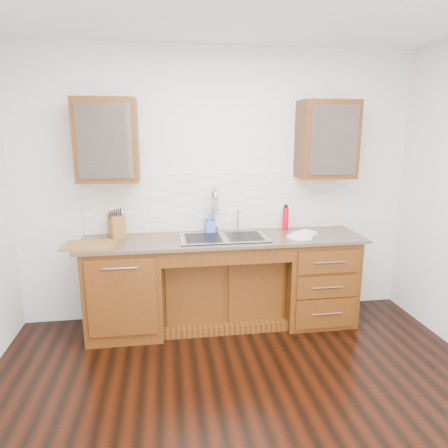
{
  "coord_description": "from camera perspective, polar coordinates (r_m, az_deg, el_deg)",
  "views": [
    {
      "loc": [
        -0.54,
        -2.24,
        1.92
      ],
      "look_at": [
        0.0,
        1.4,
        1.05
      ],
      "focal_mm": 32.0,
      "sensor_mm": 36.0,
      "label": 1
    }
  ],
  "objects": [
    {
      "name": "base_cabinet_center",
      "position": [
        4.12,
        -0.27,
        -9.11
      ],
      "size": [
        1.2,
        0.44,
        0.7
      ],
      "primitive_type": "cube",
      "color": "#593014",
      "rests_on": "ground"
    },
    {
      "name": "filter_tap",
      "position": [
        4.05,
        2.0,
        0.61
      ],
      "size": [
        0.02,
        0.02,
        0.24
      ],
      "primitive_type": "cylinder",
      "color": "#999993",
      "rests_on": "countertop"
    },
    {
      "name": "dish_towel",
      "position": [
        3.94,
        11.45,
        -1.34
      ],
      "size": [
        0.25,
        0.23,
        0.03
      ],
      "primitive_type": "cube",
      "rotation": [
        0.0,
        0.0,
        0.51
      ],
      "color": "silver",
      "rests_on": "plate"
    },
    {
      "name": "cup_left_a",
      "position": [
        3.87,
        -17.74,
        10.45
      ],
      "size": [
        0.13,
        0.13,
        0.09
      ],
      "primitive_type": "imported",
      "rotation": [
        0.0,
        0.0,
        -0.23
      ],
      "color": "silver",
      "rests_on": "upper_cabinet_left"
    },
    {
      "name": "knife_block",
      "position": [
        3.96,
        -15.09,
        -0.26
      ],
      "size": [
        0.19,
        0.23,
        0.22
      ],
      "primitive_type": "cube",
      "rotation": [
        0.0,
        0.0,
        0.37
      ],
      "color": "olive",
      "rests_on": "countertop"
    },
    {
      "name": "sink",
      "position": [
        3.85,
        -0.02,
        -3.23
      ],
      "size": [
        0.84,
        0.46,
        0.19
      ],
      "primitive_type": "cube",
      "color": "#9E9EA5",
      "rests_on": "countertop"
    },
    {
      "name": "base_cabinet_right",
      "position": [
        4.24,
        12.85,
        -7.5
      ],
      "size": [
        0.7,
        0.62,
        0.88
      ],
      "primitive_type": "cube",
      "color": "#593014",
      "rests_on": "ground"
    },
    {
      "name": "outlet_left",
      "position": [
        4.05,
        -9.84,
        1.7
      ],
      "size": [
        0.08,
        0.01,
        0.12
      ],
      "primitive_type": "cube",
      "color": "white",
      "rests_on": "backsplash"
    },
    {
      "name": "cup_right_b",
      "position": [
        4.16,
        15.06,
        10.84
      ],
      "size": [
        0.14,
        0.14,
        0.1
      ],
      "primitive_type": "imported",
      "rotation": [
        0.0,
        0.0,
        0.38
      ],
      "color": "white",
      "rests_on": "upper_cabinet_right"
    },
    {
      "name": "backsplash",
      "position": [
        4.08,
        -0.7,
        3.2
      ],
      "size": [
        2.7,
        0.02,
        0.59
      ],
      "primitive_type": "cube",
      "color": "beige",
      "rests_on": "wall_back"
    },
    {
      "name": "outlet_right",
      "position": [
        4.22,
        8.12,
        2.23
      ],
      "size": [
        0.08,
        0.01,
        0.12
      ],
      "primitive_type": "cube",
      "color": "white",
      "rests_on": "backsplash"
    },
    {
      "name": "ground",
      "position": [
        3.03,
        4.39,
        -27.28
      ],
      "size": [
        4.0,
        3.5,
        0.1
      ],
      "primitive_type": "cube",
      "color": "black"
    },
    {
      "name": "wall_back",
      "position": [
        4.11,
        -0.82,
        5.34
      ],
      "size": [
        4.0,
        0.1,
        2.7
      ],
      "primitive_type": "cube",
      "color": "silver",
      "rests_on": "ground"
    },
    {
      "name": "cutting_board",
      "position": [
        3.74,
        -18.65,
        -2.89
      ],
      "size": [
        0.46,
        0.33,
        0.02
      ],
      "primitive_type": "cube",
      "rotation": [
        0.0,
        0.0,
        -0.04
      ],
      "color": "brown",
      "rests_on": "countertop"
    },
    {
      "name": "soap_bottle",
      "position": [
        3.99,
        -2.04,
        0.06
      ],
      "size": [
        0.1,
        0.1,
        0.19
      ],
      "primitive_type": "imported",
      "rotation": [
        0.0,
        0.0,
        0.13
      ],
      "color": "#4F66F5",
      "rests_on": "countertop"
    },
    {
      "name": "cup_right_a",
      "position": [
        4.09,
        12.54,
        10.87
      ],
      "size": [
        0.12,
        0.12,
        0.09
      ],
      "primitive_type": "imported",
      "rotation": [
        0.0,
        0.0,
        -0.13
      ],
      "color": "white",
      "rests_on": "upper_cabinet_right"
    },
    {
      "name": "plate",
      "position": [
        3.9,
        10.78,
        -1.83
      ],
      "size": [
        0.27,
        0.27,
        0.01
      ],
      "primitive_type": "cylinder",
      "rotation": [
        0.0,
        0.0,
        -0.04
      ],
      "color": "silver",
      "rests_on": "countertop"
    },
    {
      "name": "water_bottle",
      "position": [
        4.16,
        8.77,
        0.75
      ],
      "size": [
        0.08,
        0.08,
        0.23
      ],
      "primitive_type": "cylinder",
      "rotation": [
        0.0,
        0.0,
        -0.34
      ],
      "color": "red",
      "rests_on": "countertop"
    },
    {
      "name": "cup_left_b",
      "position": [
        3.84,
        -14.59,
        10.69
      ],
      "size": [
        0.13,
        0.13,
        0.1
      ],
      "primitive_type": "imported",
      "rotation": [
        0.0,
        0.0,
        0.26
      ],
      "color": "white",
      "rests_on": "upper_cabinet_left"
    },
    {
      "name": "base_cabinet_left",
      "position": [
        3.99,
        -13.9,
        -8.9
      ],
      "size": [
        0.7,
        0.62,
        0.88
      ],
      "primitive_type": "cube",
      "color": "#593014",
      "rests_on": "ground"
    },
    {
      "name": "faucet",
      "position": [
        3.99,
        -1.5,
        1.59
      ],
      "size": [
        0.04,
        0.04,
        0.4
      ],
      "primitive_type": "cylinder",
      "color": "#999993",
      "rests_on": "countertop"
    },
    {
      "name": "upper_cabinet_left",
      "position": [
        3.85,
        -16.37,
        11.37
      ],
      "size": [
        0.55,
        0.34,
        0.75
      ],
      "primitive_type": "cube",
      "color": "#593014",
      "rests_on": "wall_back"
    },
    {
      "name": "countertop",
      "position": [
        3.84,
        -0.05,
        -2.17
      ],
      "size": [
        2.7,
        0.65,
        0.03
      ],
      "primitive_type": "cube",
      "color": "#84705B",
      "rests_on": "base_cabinet_left"
    },
    {
      "name": "upper_cabinet_right",
      "position": [
        4.14,
        14.46,
        11.58
      ],
      "size": [
        0.55,
        0.34,
        0.75
      ],
      "primitive_type": "cube",
      "color": "#593014",
      "rests_on": "wall_back"
    }
  ]
}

